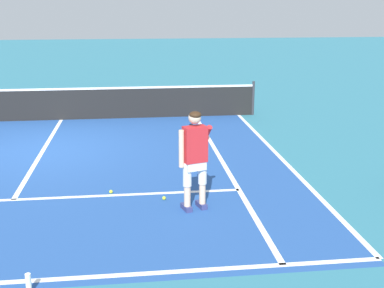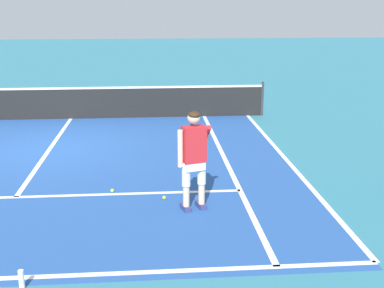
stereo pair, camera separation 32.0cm
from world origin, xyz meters
The scene contains 11 objects.
ground_plane centered at (0.00, 0.00, 0.00)m, with size 80.00×80.00×0.00m, color teal.
court_inner_surface centered at (0.00, -1.34, 0.00)m, with size 10.98×9.61×0.00m, color #234C93.
line_service centered at (0.00, -3.14, 0.00)m, with size 8.23×0.10×0.01m, color white.
line_centre_service centered at (0.00, 0.06, 0.00)m, with size 0.10×6.40×0.01m, color white.
line_singles_right centered at (4.12, -1.34, 0.00)m, with size 0.10×9.21×0.01m, color white.
line_doubles_right centered at (5.49, -1.34, 0.00)m, with size 0.10×9.21×0.01m, color white.
tennis_net centered at (0.00, 3.26, 0.50)m, with size 11.96×0.08×1.07m.
tennis_player centered at (3.17, -3.92, 0.99)m, with size 0.58×1.22×1.71m.
tennis_ball_near_feet centered at (2.68, -3.46, 0.03)m, with size 0.07×0.07×0.07m, color #CCE02D.
tennis_ball_by_baseline centered at (1.72, -3.03, 0.03)m, with size 0.07×0.07×0.07m, color #CCE02D.
water_bottle centered at (0.86, -6.20, 0.13)m, with size 0.07×0.07×0.25m, color white.
Camera 1 is at (2.19, -11.65, 3.37)m, focal length 45.99 mm.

